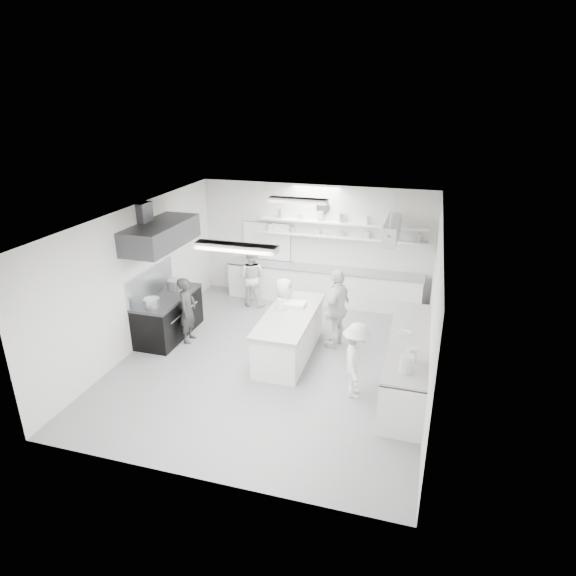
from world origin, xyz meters
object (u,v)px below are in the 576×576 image
(cook_stove, at_px, (187,310))
(cook_back, at_px, (251,277))
(prep_island, at_px, (289,335))
(stove, at_px, (169,317))
(right_counter, at_px, (407,363))
(back_counter, at_px, (323,286))

(cook_stove, relative_size, cook_back, 0.97)
(prep_island, bearing_deg, cook_stove, -179.61)
(stove, relative_size, cook_stove, 1.22)
(stove, xyz_separation_m, right_counter, (5.25, -0.60, 0.02))
(cook_stove, bearing_deg, right_counter, -101.83)
(right_counter, relative_size, cook_back, 2.18)
(prep_island, bearing_deg, stove, 177.98)
(prep_island, relative_size, cook_back, 1.57)
(right_counter, relative_size, prep_island, 1.39)
(back_counter, height_order, cook_stove, cook_stove)
(stove, height_order, right_counter, right_counter)
(cook_stove, distance_m, cook_back, 2.34)
(cook_stove, bearing_deg, prep_island, -95.15)
(back_counter, xyz_separation_m, right_counter, (2.35, -3.40, 0.01))
(prep_island, bearing_deg, back_counter, 88.24)
(back_counter, height_order, cook_back, cook_back)
(stove, bearing_deg, cook_back, 60.84)
(back_counter, bearing_deg, stove, -136.01)
(back_counter, bearing_deg, prep_island, -91.39)
(back_counter, relative_size, prep_island, 2.11)
(cook_back, bearing_deg, stove, 61.21)
(right_counter, distance_m, cook_stove, 4.74)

